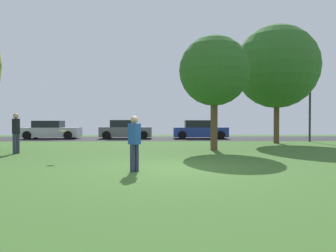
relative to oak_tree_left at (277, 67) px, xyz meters
The scene contains 11 objects.
ground_plane 13.71m from the oak_tree_left, 123.58° to the right, with size 44.00×44.00×0.00m, color #3D6628.
road_strip 10.12m from the oak_tree_left, 143.11° to the left, with size 44.00×6.40×0.01m, color #28282B.
oak_tree_left is the anchor object (origin of this frame).
oak_tree_right 6.64m from the oak_tree_left, 136.12° to the right, with size 3.47×3.47×5.67m.
person_thrower 14.41m from the oak_tree_left, 125.97° to the right, with size 0.38×0.38×1.62m.
person_catcher 15.57m from the oak_tree_left, 156.43° to the right, with size 0.38×0.38×1.80m.
frisbee_disc 14.46m from the oak_tree_left, 141.81° to the right, with size 0.35×0.35×0.03m.
parked_car_silver 17.48m from the oak_tree_left, 161.65° to the left, with size 4.45×2.02×1.43m.
parked_car_grey 12.27m from the oak_tree_left, 152.14° to the left, with size 4.07×1.95×1.48m.
parked_car_blue 8.01m from the oak_tree_left, 129.07° to the left, with size 4.26×2.02×1.47m.
street_lamp_post 4.16m from the oak_tree_left, 28.12° to the left, with size 0.14×0.14×4.50m, color #2D2D33.
Camera 1 is at (-0.27, -10.01, 1.52)m, focal length 34.96 mm.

